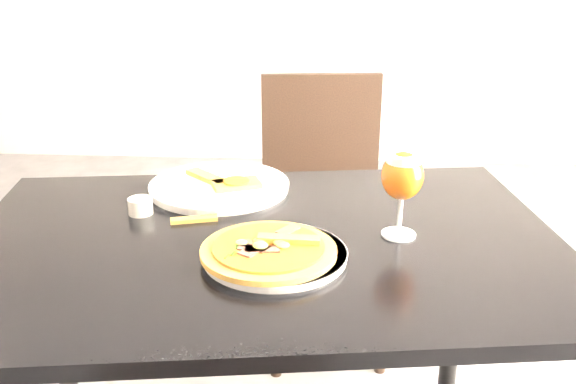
# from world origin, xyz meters

# --- Properties ---
(dining_table) EXTENTS (1.30, 0.95, 0.75)m
(dining_table) POSITION_xyz_m (-0.24, 0.21, 0.66)
(dining_table) COLOR black
(dining_table) RESTS_ON ground
(chair_far) EXTENTS (0.46, 0.46, 0.91)m
(chair_far) POSITION_xyz_m (-0.12, 1.02, 0.50)
(chair_far) COLOR black
(chair_far) RESTS_ON ground
(plate_main) EXTENTS (0.32, 0.32, 0.01)m
(plate_main) POSITION_xyz_m (-0.21, 0.12, 0.76)
(plate_main) COLOR white
(plate_main) RESTS_ON dining_table
(pizza) EXTENTS (0.26, 0.26, 0.03)m
(pizza) POSITION_xyz_m (-0.22, 0.11, 0.77)
(pizza) COLOR olive
(pizza) RESTS_ON plate_main
(plate_second) EXTENTS (0.41, 0.41, 0.02)m
(plate_second) POSITION_xyz_m (-0.37, 0.47, 0.76)
(plate_second) COLOR white
(plate_second) RESTS_ON dining_table
(crust_scraps) EXTENTS (0.20, 0.15, 0.02)m
(crust_scraps) POSITION_xyz_m (-0.35, 0.47, 0.77)
(crust_scraps) COLOR olive
(crust_scraps) RESTS_ON plate_second
(loose_crust) EXTENTS (0.10, 0.05, 0.01)m
(loose_crust) POSITION_xyz_m (-0.40, 0.28, 0.75)
(loose_crust) COLOR olive
(loose_crust) RESTS_ON dining_table
(sauce_cup) EXTENTS (0.05, 0.05, 0.04)m
(sauce_cup) POSITION_xyz_m (-0.52, 0.32, 0.77)
(sauce_cup) COLOR beige
(sauce_cup) RESTS_ON dining_table
(beer_glass) EXTENTS (0.08, 0.08, 0.18)m
(beer_glass) POSITION_xyz_m (0.03, 0.24, 0.88)
(beer_glass) COLOR silver
(beer_glass) RESTS_ON dining_table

